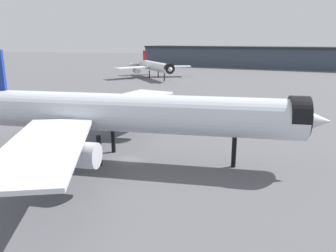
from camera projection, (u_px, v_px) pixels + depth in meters
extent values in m
plane|color=#56565B|center=(128.00, 160.00, 57.50)|extent=(900.00, 900.00, 0.00)
cylinder|color=silver|center=(122.00, 113.00, 55.59)|extent=(59.70, 12.94, 6.45)
cone|color=silver|center=(307.00, 120.00, 50.31)|extent=(7.75, 7.07, 6.32)
cylinder|color=black|center=(298.00, 117.00, 50.41)|extent=(3.60, 6.80, 6.52)
cube|color=silver|center=(126.00, 100.00, 72.38)|extent=(14.71, 28.08, 0.52)
cylinder|color=#B7BAC1|center=(128.00, 112.00, 69.62)|extent=(8.65, 4.44, 3.55)
cube|color=silver|center=(44.00, 146.00, 40.85)|extent=(19.65, 28.25, 0.52)
cylinder|color=#B7BAC1|center=(68.00, 154.00, 44.18)|extent=(8.65, 4.44, 3.55)
cube|color=silver|center=(9.00, 97.00, 66.69)|extent=(6.48, 11.21, 0.39)
cylinder|color=black|center=(234.00, 152.00, 53.68)|extent=(0.77, 0.77, 5.16)
cylinder|color=black|center=(113.00, 139.00, 60.81)|extent=(0.77, 0.77, 5.16)
cylinder|color=black|center=(99.00, 151.00, 54.37)|extent=(0.77, 0.77, 5.16)
cylinder|color=silver|center=(155.00, 66.00, 179.64)|extent=(31.19, 37.28, 4.92)
cone|color=silver|center=(170.00, 70.00, 159.96)|extent=(7.15, 7.24, 4.83)
cone|color=silver|center=(143.00, 64.00, 199.32)|extent=(7.65, 7.92, 4.68)
cylinder|color=black|center=(169.00, 69.00, 160.76)|extent=(5.27, 4.84, 4.97)
cube|color=silver|center=(173.00, 66.00, 187.25)|extent=(20.91, 13.50, 0.39)
cylinder|color=#B7BAC1|center=(170.00, 70.00, 185.88)|extent=(5.94, 6.48, 2.71)
cube|color=silver|center=(132.00, 68.00, 178.44)|extent=(16.69, 20.31, 0.39)
cylinder|color=#B7BAC1|center=(136.00, 71.00, 178.75)|extent=(5.94, 6.48, 2.71)
cube|color=red|center=(145.00, 57.00, 195.18)|extent=(3.67, 4.41, 7.88)
cube|color=silver|center=(152.00, 63.00, 198.69)|extent=(8.62, 8.00, 0.30)
cube|color=silver|center=(136.00, 63.00, 194.99)|extent=(8.62, 8.00, 0.30)
cylinder|color=black|center=(164.00, 77.00, 168.17)|extent=(0.59, 0.59, 3.94)
cylinder|color=black|center=(158.00, 74.00, 183.66)|extent=(0.59, 0.59, 3.94)
cylinder|color=black|center=(149.00, 74.00, 181.81)|extent=(0.59, 0.59, 3.94)
cube|color=#3D4756|center=(300.00, 59.00, 238.07)|extent=(242.62, 57.00, 14.46)
cube|color=#232628|center=(301.00, 48.00, 236.09)|extent=(242.95, 59.46, 1.20)
cube|color=black|center=(158.00, 111.00, 95.95)|extent=(2.46, 1.60, 0.20)
cube|color=beige|center=(158.00, 108.00, 95.75)|extent=(2.46, 1.60, 1.40)
sphere|color=black|center=(154.00, 111.00, 95.60)|extent=(0.44, 0.44, 0.44)
sphere|color=black|center=(156.00, 110.00, 96.97)|extent=(0.44, 0.44, 0.44)
sphere|color=black|center=(161.00, 112.00, 94.98)|extent=(0.44, 0.44, 0.44)
sphere|color=black|center=(162.00, 111.00, 96.35)|extent=(0.44, 0.44, 0.44)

